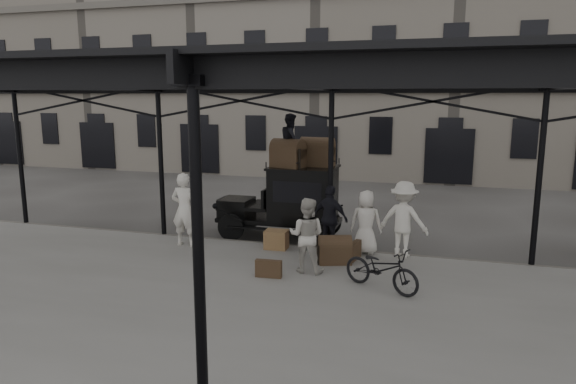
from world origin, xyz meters
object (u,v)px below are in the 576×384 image
object	(u,v)px
porter_left	(184,209)
steamer_trunk_platform	(335,251)
porter_official	(330,218)
taxi	(293,199)
bicycle	(381,268)
steamer_trunk_roof_near	(288,155)

from	to	relation	value
porter_left	steamer_trunk_platform	size ratio (longest dim) A/B	2.54
porter_official	steamer_trunk_platform	distance (m)	1.21
porter_left	porter_official	distance (m)	3.95
taxi	porter_left	size ratio (longest dim) A/B	1.81
taxi	porter_official	size ratio (longest dim) A/B	2.09
porter_left	bicycle	world-z (taller)	porter_left
bicycle	steamer_trunk_platform	xyz separation A→B (m)	(-1.28, 1.46, -0.17)
bicycle	steamer_trunk_platform	distance (m)	1.95
steamer_trunk_roof_near	steamer_trunk_platform	distance (m)	3.43
taxi	porter_left	world-z (taller)	taxi
porter_left	steamer_trunk_roof_near	size ratio (longest dim) A/B	2.18
bicycle	steamer_trunk_roof_near	world-z (taller)	steamer_trunk_roof_near
taxi	porter_left	xyz separation A→B (m)	(-2.51, -1.96, -0.05)
taxi	steamer_trunk_roof_near	distance (m)	1.34
steamer_trunk_roof_near	porter_official	bearing A→B (deg)	-18.72
bicycle	porter_left	bearing A→B (deg)	97.77
taxi	bicycle	bearing A→B (deg)	-51.47
steamer_trunk_roof_near	porter_left	bearing A→B (deg)	-127.98
taxi	bicycle	distance (m)	4.85
porter_left	porter_official	world-z (taller)	porter_left
porter_left	steamer_trunk_platform	bearing A→B (deg)	173.67
taxi	porter_left	distance (m)	3.18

